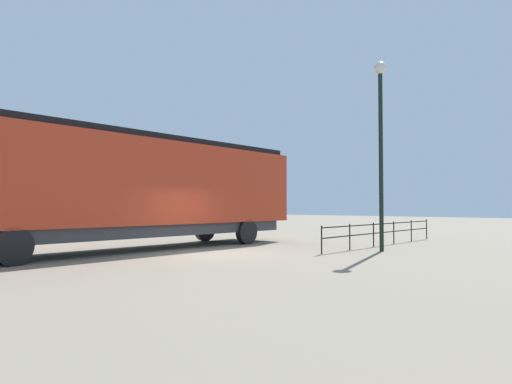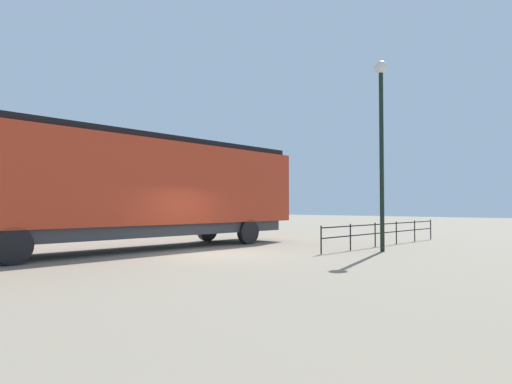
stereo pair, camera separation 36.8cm
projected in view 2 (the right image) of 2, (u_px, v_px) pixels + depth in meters
ground_plane at (217, 254)px, 15.62m from camera, size 120.00×120.00×0.00m
locomotive at (146, 187)px, 17.59m from camera, size 3.07×15.19×4.40m
lamp_post at (381, 124)px, 16.71m from camera, size 0.48×0.48×7.17m
platform_fence at (386, 230)px, 19.19m from camera, size 0.05×9.85×1.00m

